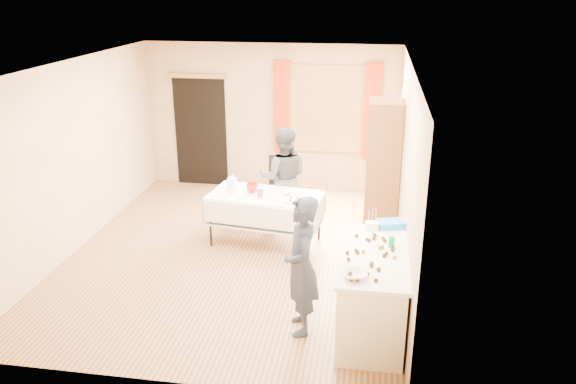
% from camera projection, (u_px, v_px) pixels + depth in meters
% --- Properties ---
extents(floor, '(4.50, 5.50, 0.02)m').
position_uv_depth(floor, '(236.00, 253.00, 7.88)').
color(floor, '#9E7047').
rests_on(floor, ground).
extents(ceiling, '(4.50, 5.50, 0.02)m').
position_uv_depth(ceiling, '(229.00, 64.00, 6.96)').
color(ceiling, white).
rests_on(ceiling, floor).
extents(wall_back, '(4.50, 0.02, 2.60)m').
position_uv_depth(wall_back, '(271.00, 118.00, 9.98)').
color(wall_back, tan).
rests_on(wall_back, floor).
extents(wall_front, '(4.50, 0.02, 2.60)m').
position_uv_depth(wall_front, '(155.00, 260.00, 4.87)').
color(wall_front, tan).
rests_on(wall_front, floor).
extents(wall_left, '(0.02, 5.50, 2.60)m').
position_uv_depth(wall_left, '(74.00, 157.00, 7.75)').
color(wall_left, tan).
rests_on(wall_left, floor).
extents(wall_right, '(0.02, 5.50, 2.60)m').
position_uv_depth(wall_right, '(406.00, 173.00, 7.09)').
color(wall_right, tan).
rests_on(wall_right, floor).
extents(window_frame, '(1.32, 0.06, 1.52)m').
position_uv_depth(window_frame, '(327.00, 109.00, 9.72)').
color(window_frame, olive).
rests_on(window_frame, wall_back).
extents(window_pane, '(1.20, 0.02, 1.40)m').
position_uv_depth(window_pane, '(327.00, 109.00, 9.71)').
color(window_pane, white).
rests_on(window_pane, wall_back).
extents(curtain_left, '(0.28, 0.06, 1.65)m').
position_uv_depth(curtain_left, '(282.00, 108.00, 9.79)').
color(curtain_left, '#9C2E13').
rests_on(curtain_left, wall_back).
extents(curtain_right, '(0.28, 0.06, 1.65)m').
position_uv_depth(curtain_right, '(372.00, 111.00, 9.56)').
color(curtain_right, '#9C2E13').
rests_on(curtain_right, wall_back).
extents(doorway, '(0.95, 0.04, 2.00)m').
position_uv_depth(doorway, '(201.00, 132.00, 10.24)').
color(doorway, black).
rests_on(doorway, floor).
extents(door_lintel, '(1.05, 0.06, 0.08)m').
position_uv_depth(door_lintel, '(197.00, 76.00, 9.86)').
color(door_lintel, olive).
rests_on(door_lintel, wall_back).
extents(cabinet, '(0.50, 0.60, 1.95)m').
position_uv_depth(cabinet, '(383.00, 165.00, 8.46)').
color(cabinet, brown).
rests_on(cabinet, floor).
extents(counter, '(0.72, 1.52, 0.91)m').
position_uv_depth(counter, '(371.00, 292.00, 6.00)').
color(counter, '#F5EAC7').
rests_on(counter, floor).
extents(party_table, '(1.69, 1.02, 0.75)m').
position_uv_depth(party_table, '(265.00, 214.00, 8.04)').
color(party_table, black).
rests_on(party_table, floor).
extents(chair, '(0.40, 0.40, 0.95)m').
position_uv_depth(chair, '(279.00, 197.00, 9.12)').
color(chair, black).
rests_on(chair, floor).
extents(girl, '(0.73, 0.63, 1.54)m').
position_uv_depth(girl, '(301.00, 266.00, 5.88)').
color(girl, '#21263B').
rests_on(girl, floor).
extents(woman, '(0.91, 0.78, 1.57)m').
position_uv_depth(woman, '(284.00, 177.00, 8.50)').
color(woman, black).
rests_on(woman, floor).
extents(soda_can, '(0.07, 0.07, 0.12)m').
position_uv_depth(soda_can, '(392.00, 242.00, 5.96)').
color(soda_can, '#088932').
rests_on(soda_can, counter).
extents(mixing_bowl, '(0.35, 0.35, 0.06)m').
position_uv_depth(mixing_bowl, '(354.00, 275.00, 5.36)').
color(mixing_bowl, white).
rests_on(mixing_bowl, counter).
extents(foam_block, '(0.16, 0.11, 0.08)m').
position_uv_depth(foam_block, '(372.00, 225.00, 6.42)').
color(foam_block, white).
rests_on(foam_block, counter).
extents(blue_basket, '(0.34, 0.27, 0.08)m').
position_uv_depth(blue_basket, '(391.00, 224.00, 6.46)').
color(blue_basket, '#1F87EC').
rests_on(blue_basket, counter).
extents(pitcher, '(0.12, 0.12, 0.22)m').
position_uv_depth(pitcher, '(231.00, 186.00, 7.93)').
color(pitcher, silver).
rests_on(pitcher, party_table).
extents(cup_red, '(0.20, 0.20, 0.13)m').
position_uv_depth(cup_red, '(252.00, 188.00, 8.00)').
color(cup_red, red).
rests_on(cup_red, party_table).
extents(cup_rainbow, '(0.17, 0.17, 0.11)m').
position_uv_depth(cup_rainbow, '(260.00, 194.00, 7.80)').
color(cup_rainbow, red).
rests_on(cup_rainbow, party_table).
extents(small_bowl, '(0.24, 0.24, 0.05)m').
position_uv_depth(small_bowl, '(287.00, 192.00, 7.93)').
color(small_bowl, white).
rests_on(small_bowl, party_table).
extents(pastry_tray, '(0.29, 0.21, 0.02)m').
position_uv_depth(pastry_tray, '(297.00, 201.00, 7.66)').
color(pastry_tray, white).
rests_on(pastry_tray, party_table).
extents(bottle, '(0.09, 0.09, 0.19)m').
position_uv_depth(bottle, '(233.00, 180.00, 8.21)').
color(bottle, white).
rests_on(bottle, party_table).
extents(cake_balls, '(0.52, 1.10, 0.04)m').
position_uv_depth(cake_balls, '(372.00, 254.00, 5.79)').
color(cake_balls, '#3F2314').
rests_on(cake_balls, counter).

